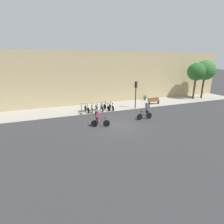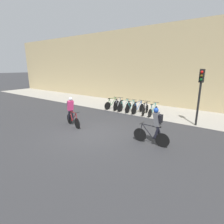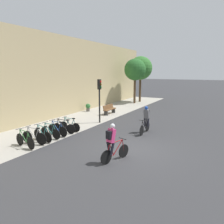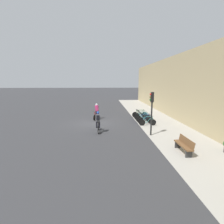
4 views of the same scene
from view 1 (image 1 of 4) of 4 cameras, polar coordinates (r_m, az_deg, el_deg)
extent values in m
plane|color=#333335|center=(16.47, 2.31, -4.33)|extent=(200.00, 200.00, 0.00)
cube|color=#A39E93|center=(22.52, -4.47, 1.45)|extent=(44.00, 4.50, 0.01)
cube|color=tan|center=(24.31, -6.42, 10.97)|extent=(44.00, 0.60, 7.05)
cylinder|color=black|center=(16.02, -1.81, -3.73)|extent=(0.62, 0.22, 0.64)
cylinder|color=black|center=(16.03, -5.78, -3.80)|extent=(0.62, 0.22, 0.64)
cylinder|color=maroon|center=(15.92, -3.18, -2.80)|extent=(0.59, 0.22, 0.62)
cylinder|color=maroon|center=(15.93, -4.65, -2.88)|extent=(0.28, 0.12, 0.58)
cylinder|color=maroon|center=(15.83, -3.63, -1.85)|extent=(0.80, 0.29, 0.07)
cylinder|color=maroon|center=(16.03, -4.99, -3.81)|extent=(0.43, 0.16, 0.05)
cylinder|color=maroon|center=(15.94, -5.45, -2.87)|extent=(0.23, 0.10, 0.56)
cylinder|color=maroon|center=(15.92, -1.98, -2.76)|extent=(0.13, 0.07, 0.59)
cylinder|color=black|center=(15.82, -2.15, -1.63)|extent=(0.17, 0.45, 0.03)
cube|color=black|center=(15.83, -5.12, -1.79)|extent=(0.21, 0.14, 0.06)
cube|color=#DB3875|center=(15.73, -4.79, -0.64)|extent=(0.40, 0.40, 0.63)
sphere|color=silver|center=(15.61, -4.53, 0.80)|extent=(0.28, 0.28, 0.22)
cylinder|color=black|center=(15.80, -4.93, -2.75)|extent=(0.29, 0.19, 0.56)
cylinder|color=black|center=(16.01, -4.91, -2.49)|extent=(0.26, 0.18, 0.56)
cube|color=black|center=(15.72, -5.30, -0.47)|extent=(0.21, 0.29, 0.36)
cylinder|color=black|center=(17.98, 9.02, -1.60)|extent=(0.66, 0.04, 0.66)
cylinder|color=black|center=(18.54, 12.01, -1.20)|extent=(0.66, 0.04, 0.66)
cylinder|color=black|center=(18.08, 10.11, -0.61)|extent=(0.61, 0.04, 0.62)
cylinder|color=black|center=(18.29, 11.21, -0.52)|extent=(0.28, 0.04, 0.58)
cylinder|color=black|center=(18.06, 10.48, 0.29)|extent=(0.82, 0.04, 0.07)
cylinder|color=black|center=(18.42, 11.43, -1.30)|extent=(0.45, 0.03, 0.05)
cylinder|color=black|center=(18.40, 11.80, -0.42)|extent=(0.23, 0.03, 0.56)
cylinder|color=black|center=(17.91, 9.19, -0.70)|extent=(0.12, 0.04, 0.59)
cylinder|color=black|center=(17.84, 9.36, 0.32)|extent=(0.03, 0.46, 0.03)
cube|color=black|center=(18.26, 11.59, 0.49)|extent=(0.20, 0.08, 0.06)
cube|color=#5B5B60|center=(18.12, 11.38, 1.46)|extent=(0.32, 0.32, 0.63)
sphere|color=#1E47AD|center=(17.98, 11.24, 2.70)|extent=(0.22, 0.22, 0.22)
cylinder|color=black|center=(18.39, 11.23, -0.17)|extent=(0.27, 0.11, 0.56)
cylinder|color=black|center=(18.22, 11.60, -0.35)|extent=(0.24, 0.11, 0.56)
cube|color=black|center=(18.18, 11.77, 1.65)|extent=(0.14, 0.26, 0.36)
cylinder|color=black|center=(21.01, -9.93, 1.05)|extent=(0.15, 0.66, 0.67)
cylinder|color=black|center=(19.99, -9.83, 0.25)|extent=(0.15, 0.66, 0.67)
cylinder|color=#2D6B33|center=(20.59, -9.94, 1.54)|extent=(0.14, 0.58, 0.62)
cylinder|color=#2D6B33|center=(20.21, -9.90, 1.22)|extent=(0.08, 0.27, 0.58)
cylinder|color=#2D6B33|center=(20.40, -9.97, 2.23)|extent=(0.17, 0.78, 0.07)
cylinder|color=#2D6B33|center=(20.19, -9.85, 0.40)|extent=(0.10, 0.42, 0.05)
cylinder|color=#2D6B33|center=(20.01, -9.88, 1.08)|extent=(0.07, 0.22, 0.56)
cylinder|color=#2D6B33|center=(20.89, -9.96, 1.79)|extent=(0.06, 0.12, 0.59)
cylinder|color=black|center=(20.77, -10.01, 2.64)|extent=(0.46, 0.11, 0.03)
cube|color=black|center=(20.02, -9.94, 2.02)|extent=(0.11, 0.21, 0.06)
cylinder|color=black|center=(21.05, -8.65, 1.18)|extent=(0.12, 0.69, 0.69)
cylinder|color=black|center=(20.18, -7.74, 0.54)|extent=(0.12, 0.69, 0.69)
cylinder|color=#99999E|center=(20.68, -8.38, 1.72)|extent=(0.10, 0.53, 0.62)
cylinder|color=#99999E|center=(20.36, -8.04, 1.45)|extent=(0.07, 0.25, 0.58)
cylinder|color=#99999E|center=(20.51, -8.32, 2.42)|extent=(0.13, 0.71, 0.07)
cylinder|color=#99999E|center=(20.35, -7.93, 0.65)|extent=(0.08, 0.39, 0.05)
cylinder|color=#99999E|center=(20.18, -7.86, 1.35)|extent=(0.06, 0.21, 0.56)
cylinder|color=#99999E|center=(20.94, -8.65, 1.92)|extent=(0.05, 0.12, 0.58)
cylinder|color=black|center=(20.82, -8.66, 2.78)|extent=(0.46, 0.08, 0.03)
cube|color=black|center=(20.18, -7.98, 2.27)|extent=(0.10, 0.21, 0.06)
cylinder|color=black|center=(21.26, -6.67, 1.33)|extent=(0.14, 0.62, 0.63)
cylinder|color=black|center=(20.25, -6.42, 0.56)|extent=(0.14, 0.62, 0.63)
cylinder|color=teal|center=(20.85, -6.61, 1.82)|extent=(0.14, 0.57, 0.62)
cylinder|color=teal|center=(20.48, -6.52, 1.51)|extent=(0.08, 0.27, 0.58)
cylinder|color=teal|center=(20.66, -6.61, 2.50)|extent=(0.17, 0.77, 0.07)
cylinder|color=teal|center=(20.46, -6.47, 0.70)|extent=(0.10, 0.42, 0.05)
cylinder|color=teal|center=(20.27, -6.47, 1.38)|extent=(0.07, 0.22, 0.56)
cylinder|color=teal|center=(21.15, -6.69, 2.06)|extent=(0.06, 0.12, 0.59)
cylinder|color=black|center=(21.03, -6.71, 2.90)|extent=(0.46, 0.11, 0.03)
cube|color=black|center=(20.28, -6.52, 2.31)|extent=(0.11, 0.21, 0.06)
cylinder|color=black|center=(21.39, -5.22, 1.46)|extent=(0.07, 0.62, 0.62)
cylinder|color=black|center=(20.44, -4.59, 0.75)|extent=(0.07, 0.62, 0.62)
cylinder|color=teal|center=(20.99, -5.03, 1.97)|extent=(0.07, 0.56, 0.62)
cylinder|color=teal|center=(20.64, -4.80, 1.67)|extent=(0.05, 0.26, 0.58)
cylinder|color=teal|center=(20.82, -4.98, 2.65)|extent=(0.08, 0.76, 0.07)
cylinder|color=teal|center=(20.63, -4.72, 0.87)|extent=(0.06, 0.41, 0.05)
cylinder|color=teal|center=(20.45, -4.67, 1.56)|extent=(0.04, 0.22, 0.56)
cylinder|color=teal|center=(21.28, -5.22, 2.19)|extent=(0.04, 0.12, 0.59)
cylinder|color=black|center=(21.16, -5.21, 3.03)|extent=(0.46, 0.05, 0.03)
cube|color=black|center=(20.45, -4.75, 2.47)|extent=(0.09, 0.20, 0.06)
cylinder|color=black|center=(21.58, -3.59, 1.67)|extent=(0.10, 0.64, 0.64)
cylinder|color=black|center=(20.58, -3.01, 0.92)|extent=(0.10, 0.64, 0.64)
cylinder|color=#1E478C|center=(21.17, -3.41, 2.16)|extent=(0.10, 0.58, 0.62)
cylinder|color=#1E478C|center=(20.80, -3.19, 1.86)|extent=(0.07, 0.27, 0.58)
cylinder|color=#1E478C|center=(20.99, -3.36, 2.83)|extent=(0.13, 0.79, 0.07)
cylinder|color=#1E478C|center=(20.78, -3.13, 1.06)|extent=(0.08, 0.43, 0.05)
cylinder|color=#1E478C|center=(20.60, -3.07, 1.73)|extent=(0.06, 0.22, 0.56)
cylinder|color=#1E478C|center=(21.47, -3.58, 2.38)|extent=(0.05, 0.12, 0.59)
cylinder|color=black|center=(21.35, -3.57, 3.22)|extent=(0.46, 0.08, 0.03)
cube|color=black|center=(20.61, -3.14, 2.64)|extent=(0.10, 0.21, 0.06)
cylinder|color=black|center=(21.70, -2.38, 1.76)|extent=(0.14, 0.63, 0.64)
cylinder|color=black|center=(20.84, -1.04, 1.14)|extent=(0.14, 0.63, 0.64)
cylinder|color=black|center=(21.34, -1.94, 2.29)|extent=(0.13, 0.56, 0.62)
cylinder|color=black|center=(21.02, -1.44, 2.03)|extent=(0.08, 0.26, 0.58)
cylinder|color=black|center=(21.17, -1.80, 2.96)|extent=(0.17, 0.75, 0.07)
cylinder|color=black|center=(21.01, -1.31, 1.25)|extent=(0.10, 0.41, 0.05)
cylinder|color=black|center=(20.85, -1.17, 1.93)|extent=(0.07, 0.22, 0.56)
cylinder|color=black|center=(21.59, -2.33, 2.48)|extent=(0.06, 0.12, 0.59)
cylinder|color=black|center=(21.48, -2.29, 3.31)|extent=(0.46, 0.11, 0.03)
cube|color=black|center=(20.85, -1.30, 2.82)|extent=(0.11, 0.21, 0.06)
cylinder|color=black|center=(21.96, -0.65, 1.90)|extent=(0.04, 0.60, 0.60)
cylinder|color=black|center=(21.00, 0.34, 1.21)|extent=(0.04, 0.60, 0.60)
cylinder|color=teal|center=(21.56, -0.33, 2.40)|extent=(0.04, 0.58, 0.62)
cylinder|color=teal|center=(21.21, 0.04, 2.12)|extent=(0.04, 0.27, 0.58)
cylinder|color=teal|center=(21.39, -0.22, 3.06)|extent=(0.04, 0.78, 0.07)
cylinder|color=teal|center=(21.19, 0.13, 1.34)|extent=(0.03, 0.42, 0.05)
cylinder|color=teal|center=(21.02, 0.25, 2.00)|extent=(0.03, 0.22, 0.56)
cylinder|color=teal|center=(21.84, -0.62, 2.61)|extent=(0.04, 0.12, 0.59)
cylinder|color=black|center=(21.73, -0.58, 3.43)|extent=(0.46, 0.03, 0.03)
cube|color=black|center=(21.02, 0.16, 2.89)|extent=(0.08, 0.20, 0.06)
cylinder|color=black|center=(21.96, 7.72, 5.47)|extent=(0.12, 0.12, 3.38)
cube|color=black|center=(21.74, 7.86, 8.86)|extent=(0.26, 0.20, 0.76)
sphere|color=red|center=(21.61, 8.04, 9.36)|extent=(0.15, 0.15, 0.15)
sphere|color=#4C380A|center=(21.64, 8.02, 8.81)|extent=(0.15, 0.15, 0.15)
sphere|color=#0C4719|center=(21.66, 8.00, 8.27)|extent=(0.15, 0.15, 0.15)
cube|color=brown|center=(24.82, 13.52, 3.53)|extent=(1.81, 0.40, 0.08)
cube|color=brown|center=(24.91, 13.33, 4.16)|extent=(1.81, 0.12, 0.40)
cube|color=#2D2D2D|center=(24.47, 12.08, 2.90)|extent=(0.08, 0.36, 0.45)
cube|color=#2D2D2D|center=(25.28, 14.85, 3.15)|extent=(0.08, 0.36, 0.45)
cylinder|color=#4C3823|center=(30.11, 25.27, 7.00)|extent=(0.28, 0.28, 3.31)
sphere|color=#286028|center=(29.86, 25.88, 11.76)|extent=(2.67, 2.67, 2.67)
cylinder|color=#4C3823|center=(31.20, 27.47, 7.09)|extent=(0.28, 0.28, 3.40)
sphere|color=#33702D|center=(30.96, 28.14, 11.96)|extent=(3.01, 3.01, 3.01)
cylinder|color=#56514C|center=(27.09, 10.71, 4.16)|extent=(0.36, 0.36, 0.32)
sphere|color=#2D6B33|center=(27.02, 10.75, 4.95)|extent=(0.48, 0.48, 0.48)
camera|label=2|loc=(14.53, 36.64, 3.92)|focal=28.00mm
camera|label=3|loc=(10.96, -41.29, 2.43)|focal=35.00mm
camera|label=4|loc=(27.97, 36.65, 9.93)|focal=28.00mm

